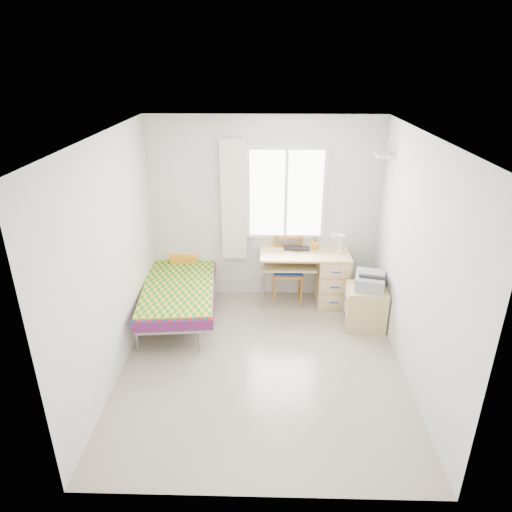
{
  "coord_description": "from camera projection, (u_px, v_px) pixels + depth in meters",
  "views": [
    {
      "loc": [
        0.04,
        -4.35,
        3.28
      ],
      "look_at": [
        -0.08,
        0.55,
        1.13
      ],
      "focal_mm": 32.0,
      "sensor_mm": 36.0,
      "label": 1
    }
  ],
  "objects": [
    {
      "name": "curtain",
      "position": [
        234.0,
        201.0,
        6.27
      ],
      "size": [
        0.35,
        0.05,
        1.7
      ],
      "primitive_type": "cube",
      "color": "white",
      "rests_on": "wall_back"
    },
    {
      "name": "wall_left",
      "position": [
        111.0,
        261.0,
        4.82
      ],
      "size": [
        0.0,
        3.5,
        3.5
      ],
      "primitive_type": "plane",
      "rotation": [
        1.57,
        0.0,
        1.57
      ],
      "color": "silver",
      "rests_on": "ground"
    },
    {
      "name": "pen_cup",
      "position": [
        315.0,
        246.0,
        6.42
      ],
      "size": [
        0.11,
        0.11,
        0.11
      ],
      "primitive_type": "cylinder",
      "rotation": [
        0.0,
        0.0,
        -0.34
      ],
      "color": "orange",
      "rests_on": "desk"
    },
    {
      "name": "window",
      "position": [
        286.0,
        194.0,
        6.25
      ],
      "size": [
        1.1,
        0.04,
        1.3
      ],
      "color": "white",
      "rests_on": "wall_back"
    },
    {
      "name": "laptop",
      "position": [
        297.0,
        250.0,
        6.39
      ],
      "size": [
        0.38,
        0.26,
        0.03
      ],
      "primitive_type": "imported",
      "rotation": [
        0.0,
        0.0,
        -0.06
      ],
      "color": "black",
      "rests_on": "desk"
    },
    {
      "name": "wall_right",
      "position": [
        416.0,
        264.0,
        4.74
      ],
      "size": [
        0.0,
        3.5,
        3.5
      ],
      "primitive_type": "plane",
      "rotation": [
        1.57,
        0.0,
        -1.57
      ],
      "color": "silver",
      "rests_on": "ground"
    },
    {
      "name": "wall_back",
      "position": [
        264.0,
        210.0,
        6.38
      ],
      "size": [
        3.2,
        0.0,
        3.2
      ],
      "primitive_type": "plane",
      "rotation": [
        1.57,
        0.0,
        0.0
      ],
      "color": "silver",
      "rests_on": "ground"
    },
    {
      "name": "desk",
      "position": [
        327.0,
        276.0,
        6.46
      ],
      "size": [
        1.25,
        0.58,
        0.78
      ],
      "rotation": [
        0.0,
        0.0,
        0.01
      ],
      "color": "tan",
      "rests_on": "floor"
    },
    {
      "name": "floor",
      "position": [
        262.0,
        364.0,
        5.31
      ],
      "size": [
        3.5,
        3.5,
        0.0
      ],
      "primitive_type": "plane",
      "color": "#BCAD93",
      "rests_on": "ground"
    },
    {
      "name": "floating_shelf",
      "position": [
        384.0,
        155.0,
        5.69
      ],
      "size": [
        0.2,
        0.32,
        0.03
      ],
      "primitive_type": "cube",
      "color": "white",
      "rests_on": "wall_right"
    },
    {
      "name": "chair",
      "position": [
        289.0,
        266.0,
        6.51
      ],
      "size": [
        0.41,
        0.41,
        0.95
      ],
      "rotation": [
        0.0,
        0.0,
        0.01
      ],
      "color": "#945D1C",
      "rests_on": "floor"
    },
    {
      "name": "ceiling",
      "position": [
        263.0,
        136.0,
        4.26
      ],
      "size": [
        3.5,
        3.5,
        0.0
      ],
      "primitive_type": "plane",
      "rotation": [
        3.14,
        0.0,
        0.0
      ],
      "color": "white",
      "rests_on": "wall_back"
    },
    {
      "name": "bed",
      "position": [
        181.0,
        284.0,
        6.24
      ],
      "size": [
        1.11,
        2.09,
        0.87
      ],
      "rotation": [
        0.0,
        0.0,
        0.09
      ],
      "color": "#92949A",
      "rests_on": "floor"
    },
    {
      "name": "cabinet",
      "position": [
        365.0,
        307.0,
        5.95
      ],
      "size": [
        0.55,
        0.49,
        0.56
      ],
      "rotation": [
        0.0,
        0.0,
        -0.08
      ],
      "color": "tan",
      "rests_on": "floor"
    },
    {
      "name": "book",
      "position": [
        288.0,
        265.0,
        6.39
      ],
      "size": [
        0.17,
        0.23,
        0.02
      ],
      "primitive_type": "imported",
      "rotation": [
        0.0,
        0.0,
        0.0
      ],
      "color": "gray",
      "rests_on": "desk"
    },
    {
      "name": "printer",
      "position": [
        370.0,
        280.0,
        5.83
      ],
      "size": [
        0.45,
        0.5,
        0.18
      ],
      "rotation": [
        0.0,
        0.0,
        -0.24
      ],
      "color": "gray",
      "rests_on": "cabinet"
    },
    {
      "name": "task_lamp",
      "position": [
        337.0,
        240.0,
        6.14
      ],
      "size": [
        0.22,
        0.31,
        0.38
      ],
      "rotation": [
        0.0,
        0.0,
        -0.24
      ],
      "color": "white",
      "rests_on": "desk"
    }
  ]
}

